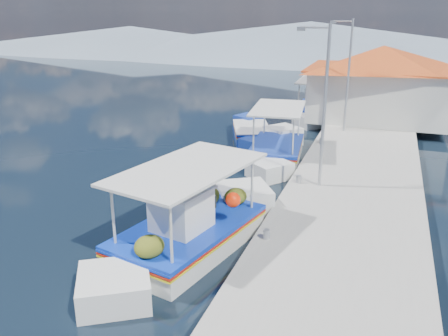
% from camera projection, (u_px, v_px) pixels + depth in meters
% --- Properties ---
extents(ground, '(160.00, 160.00, 0.00)m').
position_uv_depth(ground, '(190.00, 201.00, 17.92)').
color(ground, black).
rests_on(ground, ground).
extents(quay, '(5.00, 44.00, 0.50)m').
position_uv_depth(quay, '(361.00, 164.00, 21.33)').
color(quay, '#9E9C94').
rests_on(quay, ground).
extents(bollards, '(0.20, 17.20, 0.30)m').
position_uv_depth(bollards, '(312.00, 156.00, 21.19)').
color(bollards, '#A5A8AD').
rests_on(bollards, quay).
extents(main_caique, '(3.87, 8.69, 2.93)m').
position_uv_depth(main_caique, '(190.00, 231.00, 14.23)').
color(main_caique, silver).
rests_on(main_caique, ground).
extents(caique_green_canopy, '(2.83, 7.58, 2.85)m').
position_uv_depth(caique_green_canopy, '(277.00, 150.00, 22.77)').
color(caique_green_canopy, silver).
rests_on(caique_green_canopy, ground).
extents(caique_blue_hull, '(3.37, 5.98, 1.14)m').
position_uv_depth(caique_blue_hull, '(252.00, 134.00, 26.21)').
color(caique_blue_hull, navy).
rests_on(caique_blue_hull, ground).
extents(caique_far, '(2.52, 8.04, 2.82)m').
position_uv_depth(caique_far, '(316.00, 109.00, 31.56)').
color(caique_far, silver).
rests_on(caique_far, ground).
extents(harbor_building, '(10.49, 10.49, 4.40)m').
position_uv_depth(harbor_building, '(381.00, 81.00, 28.44)').
color(harbor_building, silver).
rests_on(harbor_building, quay).
extents(lamp_post_near, '(1.21, 0.14, 6.00)m').
position_uv_depth(lamp_post_near, '(323.00, 99.00, 17.03)').
color(lamp_post_near, '#A5A8AD').
rests_on(lamp_post_near, quay).
extents(lamp_post_far, '(1.21, 0.14, 6.00)m').
position_uv_depth(lamp_post_far, '(347.00, 70.00, 25.06)').
color(lamp_post_far, '#A5A8AD').
rests_on(lamp_post_far, quay).
extents(mountain_ridge, '(171.40, 96.00, 5.50)m').
position_uv_depth(mountain_ridge, '(393.00, 46.00, 65.13)').
color(mountain_ridge, gray).
rests_on(mountain_ridge, ground).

